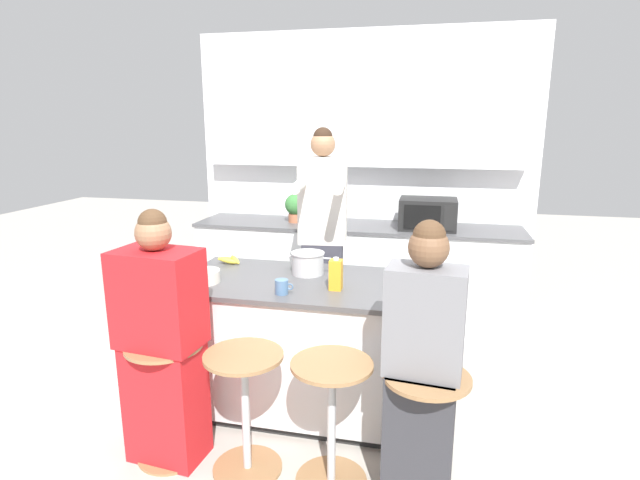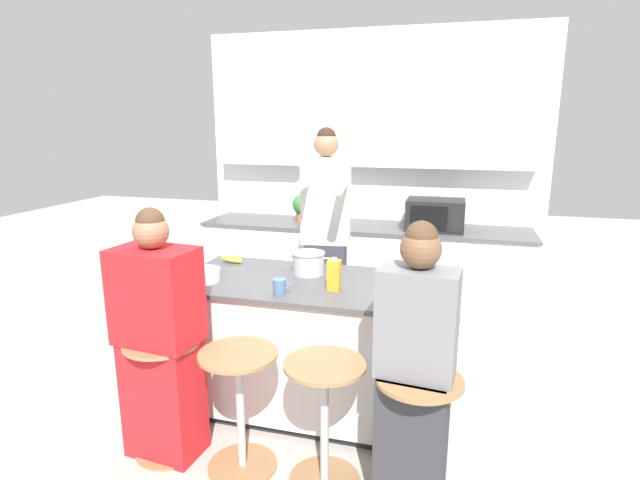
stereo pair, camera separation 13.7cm
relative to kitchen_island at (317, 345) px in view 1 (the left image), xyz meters
The scene contains 18 objects.
ground_plane 0.45m from the kitchen_island, ahead, with size 16.00×16.00×0.00m, color #B2ADA3.
wall_back 2.18m from the kitchen_island, 90.00° to the left, with size 3.24×0.22×2.70m.
back_counter 1.59m from the kitchen_island, 90.00° to the left, with size 3.01×0.62×0.93m.
kitchen_island is the anchor object (origin of this frame).
bar_stool_leftmost 0.97m from the kitchen_island, 136.58° to the right, with size 0.42×0.42×0.69m.
bar_stool_center_left 0.72m from the kitchen_island, 108.87° to the right, with size 0.42×0.42×0.69m.
bar_stool_center_right 0.72m from the kitchen_island, 70.94° to the right, with size 0.42×0.42×0.69m.
bar_stool_rightmost 0.99m from the kitchen_island, 44.98° to the right, with size 0.42×0.42×0.69m.
person_cooking 0.78m from the kitchen_island, 99.29° to the left, with size 0.41×0.60×1.83m.
person_wrapped_blanket 1.00m from the kitchen_island, 136.59° to the right, with size 0.47×0.33×1.43m.
person_seated_near 0.98m from the kitchen_island, 44.67° to the right, with size 0.39×0.30×1.43m.
cooking_pot 0.54m from the kitchen_island, 123.62° to the left, with size 0.31×0.22×0.15m.
fruit_bowl 0.85m from the kitchen_island, 166.18° to the right, with size 0.21×0.21×0.08m.
coffee_cup_near 0.57m from the kitchen_island, 118.72° to the right, with size 0.11×0.08×0.09m.
banana_bunch 0.88m from the kitchen_island, 159.45° to the left, with size 0.19×0.13×0.06m.
juice_carton 0.56m from the kitchen_island, 40.63° to the right, with size 0.07×0.07×0.20m.
microwave 1.79m from the kitchen_island, 67.30° to the left, with size 0.50×0.37×0.27m.
potted_plant 1.80m from the kitchen_island, 110.05° to the left, with size 0.20×0.20×0.27m.
Camera 1 is at (0.68, -2.92, 1.86)m, focal length 28.00 mm.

